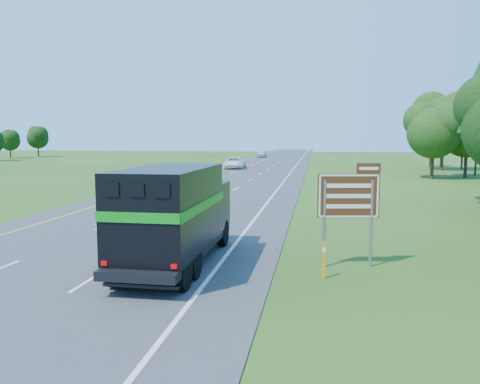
# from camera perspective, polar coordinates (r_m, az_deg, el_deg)

# --- Properties ---
(ground) EXTENTS (300.00, 300.00, 0.00)m
(ground) POSITION_cam_1_polar(r_m,az_deg,el_deg) (15.26, -27.18, -11.28)
(ground) COLOR #294512
(ground) RESTS_ON ground
(road) EXTENTS (15.00, 260.00, 0.04)m
(road) POSITION_cam_1_polar(r_m,az_deg,el_deg) (62.40, 1.14, 2.44)
(road) COLOR #38383A
(road) RESTS_ON ground
(lane_markings) EXTENTS (11.15, 260.00, 0.01)m
(lane_markings) POSITION_cam_1_polar(r_m,az_deg,el_deg) (62.40, 1.14, 2.47)
(lane_markings) COLOR yellow
(lane_markings) RESTS_ON road
(horse_truck) EXTENTS (2.53, 7.87, 3.48)m
(horse_truck) POSITION_cam_1_polar(r_m,az_deg,el_deg) (16.50, -7.88, -2.52)
(horse_truck) COLOR black
(horse_truck) RESTS_ON road
(white_suv) EXTENTS (3.26, 6.38, 1.72)m
(white_suv) POSITION_cam_1_polar(r_m,az_deg,el_deg) (69.50, -0.62, 3.59)
(white_suv) COLOR white
(white_suv) RESTS_ON road
(far_car) EXTENTS (2.30, 4.91, 1.62)m
(far_car) POSITION_cam_1_polar(r_m,az_deg,el_deg) (111.29, 2.68, 4.67)
(far_car) COLOR silver
(far_car) RESTS_ON road
(exit_sign) EXTENTS (2.13, 0.43, 3.64)m
(exit_sign) POSITION_cam_1_polar(r_m,az_deg,el_deg) (16.60, 13.21, -0.96)
(exit_sign) COLOR gray
(exit_sign) RESTS_ON ground
(delineator) EXTENTS (0.10, 0.06, 1.21)m
(delineator) POSITION_cam_1_polar(r_m,az_deg,el_deg) (15.38, 10.19, -7.99)
(delineator) COLOR orange
(delineator) RESTS_ON ground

